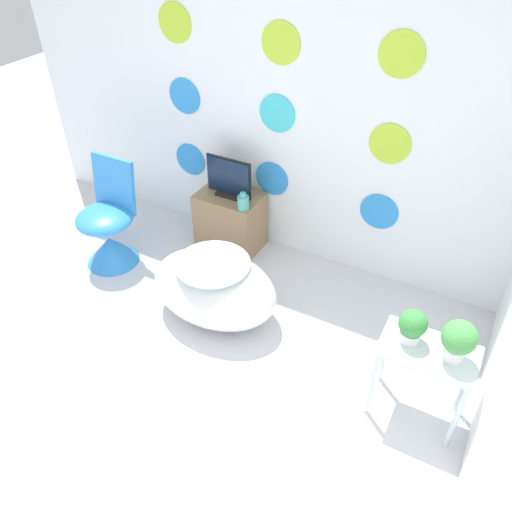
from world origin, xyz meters
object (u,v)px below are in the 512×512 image
(tv, at_px, (229,179))
(potted_plant_right, at_px, (459,340))
(vase, at_px, (243,202))
(chair, at_px, (109,233))
(potted_plant_left, at_px, (412,326))
(bathtub, at_px, (214,288))

(tv, distance_m, potted_plant_right, 2.11)
(tv, relative_size, potted_plant_right, 1.54)
(vase, bearing_deg, chair, -151.43)
(potted_plant_left, distance_m, potted_plant_right, 0.24)
(potted_plant_right, bearing_deg, chair, 173.99)
(tv, bearing_deg, chair, -139.54)
(bathtub, relative_size, vase, 6.69)
(potted_plant_left, relative_size, potted_plant_right, 0.81)
(chair, relative_size, potted_plant_left, 4.16)
(potted_plant_left, xyz_separation_m, potted_plant_right, (0.23, -0.02, 0.03))
(vase, xyz_separation_m, potted_plant_right, (1.70, -0.79, 0.13))
(vase, relative_size, potted_plant_right, 0.55)
(chair, height_order, vase, chair)
(potted_plant_left, height_order, potted_plant_right, potted_plant_right)
(bathtub, height_order, tv, tv)
(chair, relative_size, vase, 6.17)
(potted_plant_left, bearing_deg, chair, 173.92)
(bathtub, distance_m, potted_plant_left, 1.41)
(tv, xyz_separation_m, potted_plant_right, (1.90, -0.91, 0.04))
(chair, distance_m, vase, 1.11)
(chair, distance_m, tv, 1.04)
(chair, xyz_separation_m, potted_plant_left, (2.41, -0.26, 0.37))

